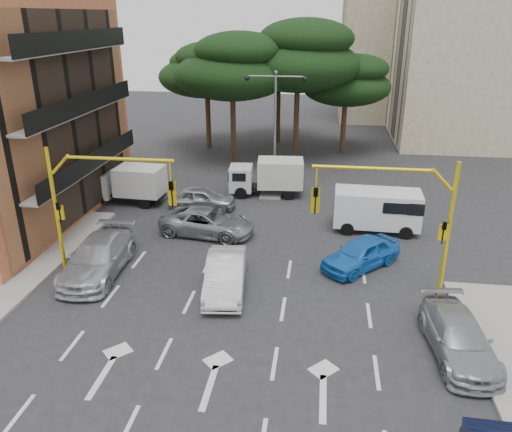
{
  "coord_description": "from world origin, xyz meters",
  "views": [
    {
      "loc": [
        3.27,
        -17.69,
        11.33
      ],
      "look_at": [
        0.03,
        6.11,
        1.6
      ],
      "focal_mm": 35.0,
      "sensor_mm": 36.0,
      "label": 1
    }
  ],
  "objects": [
    {
      "name": "signal_mast_right",
      "position": [
        6.8,
        1.99,
        3.88
      ],
      "size": [
        5.79,
        0.37,
        6.0
      ],
      "color": "yellow",
      "rests_on": "ground"
    },
    {
      "name": "car_silver_cross_b",
      "position": [
        -3.99,
        10.79,
        0.7
      ],
      "size": [
        4.18,
        1.79,
        1.41
      ],
      "primitive_type": "imported",
      "rotation": [
        0.0,
        0.0,
        1.6
      ],
      "color": "#92969A",
      "rests_on": "ground"
    },
    {
      "name": "apartment_beige_far",
      "position": [
        12.95,
        44.0,
        8.35
      ],
      "size": [
        16.2,
        12.15,
        16.7
      ],
      "color": "tan",
      "rests_on": "ground"
    },
    {
      "name": "car_silver_wagon",
      "position": [
        -6.84,
        1.93,
        0.82
      ],
      "size": [
        2.58,
        5.77,
        1.64
      ],
      "primitive_type": "imported",
      "rotation": [
        0.0,
        0.0,
        0.05
      ],
      "color": "#AFB0B7",
      "rests_on": "ground"
    },
    {
      "name": "car_silver_cross_a",
      "position": [
        -2.79,
        7.0,
        0.72
      ],
      "size": [
        5.45,
        3.09,
        1.43
      ],
      "primitive_type": "imported",
      "rotation": [
        0.0,
        0.0,
        1.43
      ],
      "color": "gray",
      "rests_on": "ground"
    },
    {
      "name": "box_truck_a",
      "position": [
        -9.0,
        11.31,
        1.21
      ],
      "size": [
        5.01,
        2.32,
        2.41
      ],
      "primitive_type": null,
      "rotation": [
        0.0,
        0.0,
        1.52
      ],
      "color": "white",
      "rests_on": "ground"
    },
    {
      "name": "car_blue_compact",
      "position": [
        5.36,
        4.2,
        0.73
      ],
      "size": [
        4.24,
        4.27,
        1.46
      ],
      "primitive_type": "imported",
      "rotation": [
        0.0,
        0.0,
        -0.78
      ],
      "color": "blue",
      "rests_on": "ground"
    },
    {
      "name": "signal_mast_left",
      "position": [
        -6.8,
        1.99,
        3.88
      ],
      "size": [
        5.79,
        0.37,
        6.0
      ],
      "color": "yellow",
      "rests_on": "ground"
    },
    {
      "name": "box_truck_b",
      "position": [
        -0.3,
        13.95,
        1.22
      ],
      "size": [
        5.13,
        2.49,
        2.45
      ],
      "primitive_type": null,
      "rotation": [
        0.0,
        0.0,
        1.65
      ],
      "color": "silver",
      "rests_on": "ground"
    },
    {
      "name": "pine_back",
      "position": [
        -0.94,
        28.96,
        7.6
      ],
      "size": [
        9.15,
        9.15,
        10.23
      ],
      "color": "#382616",
      "rests_on": "ground"
    },
    {
      "name": "street_lamp_center",
      "position": [
        0.0,
        16.0,
        5.43
      ],
      "size": [
        4.16,
        0.36,
        7.77
      ],
      "color": "slate",
      "rests_on": "median_strip"
    },
    {
      "name": "pine_right",
      "position": [
        5.06,
        25.96,
        6.22
      ],
      "size": [
        7.49,
        7.49,
        8.37
      ],
      "color": "#382616",
      "rests_on": "ground"
    },
    {
      "name": "car_white_hatch",
      "position": [
        -0.65,
        1.2,
        0.77
      ],
      "size": [
        2.17,
        4.85,
        1.54
      ],
      "primitive_type": "imported",
      "rotation": [
        0.0,
        0.0,
        0.12
      ],
      "color": "silver",
      "rests_on": "ground"
    },
    {
      "name": "pine_center",
      "position": [
        1.06,
        23.96,
        8.3
      ],
      "size": [
        9.98,
        9.98,
        11.16
      ],
      "color": "#382616",
      "rests_on": "ground"
    },
    {
      "name": "ground",
      "position": [
        0.0,
        0.0,
        0.0
      ],
      "size": [
        120.0,
        120.0,
        0.0
      ],
      "primitive_type": "plane",
      "color": "#28282B",
      "rests_on": "ground"
    },
    {
      "name": "pine_left_near",
      "position": [
        -3.94,
        21.96,
        7.6
      ],
      "size": [
        9.15,
        9.15,
        10.23
      ],
      "color": "#382616",
      "rests_on": "ground"
    },
    {
      "name": "van_white",
      "position": [
        6.46,
        8.89,
        1.17
      ],
      "size": [
        4.76,
        2.28,
        2.35
      ],
      "primitive_type": null,
      "rotation": [
        0.0,
        0.0,
        -1.6
      ],
      "color": "silver",
      "rests_on": "ground"
    },
    {
      "name": "car_silver_parked",
      "position": [
        8.41,
        -2.09,
        0.69
      ],
      "size": [
        2.38,
        4.95,
        1.39
      ],
      "primitive_type": "imported",
      "rotation": [
        0.0,
        0.0,
        0.09
      ],
      "color": "#96989D",
      "rests_on": "ground"
    },
    {
      "name": "median_strip",
      "position": [
        0.0,
        16.0,
        0.07
      ],
      "size": [
        1.4,
        6.0,
        0.15
      ],
      "primitive_type": "cube",
      "color": "gray",
      "rests_on": "ground"
    },
    {
      "name": "pine_left_far",
      "position": [
        -6.94,
        25.96,
        6.91
      ],
      "size": [
        8.32,
        8.32,
        9.3
      ],
      "color": "#382616",
      "rests_on": "ground"
    }
  ]
}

